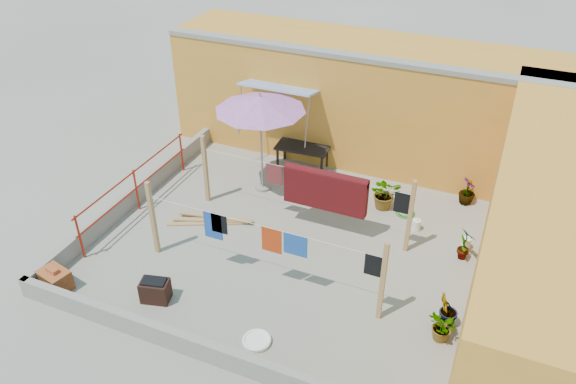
# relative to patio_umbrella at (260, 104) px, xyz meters

# --- Properties ---
(ground) EXTENTS (80.00, 80.00, 0.00)m
(ground) POSITION_rel_patio_umbrella_xyz_m (1.48, -1.82, -2.37)
(ground) COLOR #9E998E
(ground) RESTS_ON ground
(wall_back) EXTENTS (11.00, 3.27, 3.21)m
(wall_back) POSITION_rel_patio_umbrella_xyz_m (1.97, 2.87, -0.76)
(wall_back) COLOR orange
(wall_back) RESTS_ON ground
(wall_right) EXTENTS (2.40, 9.00, 3.20)m
(wall_right) POSITION_rel_patio_umbrella_xyz_m (6.68, -1.82, -0.77)
(wall_right) COLOR orange
(wall_right) RESTS_ON ground
(parapet_front) EXTENTS (8.30, 0.16, 0.44)m
(parapet_front) POSITION_rel_patio_umbrella_xyz_m (1.48, -5.40, -2.15)
(parapet_front) COLOR gray
(parapet_front) RESTS_ON ground
(parapet_left) EXTENTS (0.16, 7.30, 0.44)m
(parapet_left) POSITION_rel_patio_umbrella_xyz_m (-2.60, -1.82, -2.15)
(parapet_left) COLOR gray
(parapet_left) RESTS_ON ground
(red_railing) EXTENTS (0.05, 4.20, 1.10)m
(red_railing) POSITION_rel_patio_umbrella_xyz_m (-2.37, -2.02, -1.65)
(red_railing) COLOR #A22110
(red_railing) RESTS_ON ground
(clothesline_rig) EXTENTS (5.09, 2.35, 1.80)m
(clothesline_rig) POSITION_rel_patio_umbrella_xyz_m (1.97, -1.26, -1.32)
(clothesline_rig) COLOR tan
(clothesline_rig) RESTS_ON ground
(patio_umbrella) EXTENTS (2.34, 2.34, 2.64)m
(patio_umbrella) POSITION_rel_patio_umbrella_xyz_m (0.00, 0.00, 0.00)
(patio_umbrella) COLOR gray
(patio_umbrella) RESTS_ON ground
(outdoor_table) EXTENTS (1.46, 0.81, 0.66)m
(outdoor_table) POSITION_rel_patio_umbrella_xyz_m (0.55, 1.38, -1.77)
(outdoor_table) COLOR black
(outdoor_table) RESTS_ON ground
(brick_stack) EXTENTS (0.69, 0.56, 0.53)m
(brick_stack) POSITION_rel_patio_umbrella_xyz_m (-2.22, -5.02, -2.14)
(brick_stack) COLOR #A25225
(brick_stack) RESTS_ON ground
(lumber_pile) EXTENTS (1.88, 0.91, 0.12)m
(lumber_pile) POSITION_rel_patio_umbrella_xyz_m (-0.50, -1.82, -2.31)
(lumber_pile) COLOR tan
(lumber_pile) RESTS_ON ground
(brazier) EXTENTS (0.62, 0.49, 0.49)m
(brazier) POSITION_rel_patio_umbrella_xyz_m (-0.19, -4.49, -2.13)
(brazier) COLOR black
(brazier) RESTS_ON ground
(white_basin) EXTENTS (0.53, 0.53, 0.09)m
(white_basin) POSITION_rel_patio_umbrella_xyz_m (2.12, -4.71, -2.32)
(white_basin) COLOR white
(white_basin) RESTS_ON ground
(water_jug_a) EXTENTS (0.21, 0.21, 0.33)m
(water_jug_a) POSITION_rel_patio_umbrella_xyz_m (5.18, -0.46, -2.23)
(water_jug_a) COLOR white
(water_jug_a) RESTS_ON ground
(water_jug_b) EXTENTS (0.20, 0.20, 0.31)m
(water_jug_b) POSITION_rel_patio_umbrella_xyz_m (4.02, -0.20, -2.23)
(water_jug_b) COLOR white
(water_jug_b) RESTS_ON ground
(green_hose) EXTENTS (0.47, 0.47, 0.07)m
(green_hose) POSITION_rel_patio_umbrella_xyz_m (3.65, 0.35, -2.34)
(green_hose) COLOR #217D1B
(green_hose) RESTS_ON ground
(plant_back_a) EXTENTS (0.93, 0.88, 0.82)m
(plant_back_a) POSITION_rel_patio_umbrella_xyz_m (3.10, 0.40, -1.96)
(plant_back_a) COLOR #205A19
(plant_back_a) RESTS_ON ground
(plant_back_b) EXTENTS (0.49, 0.49, 0.70)m
(plant_back_b) POSITION_rel_patio_umbrella_xyz_m (4.91, 1.38, -2.02)
(plant_back_b) COLOR #205A19
(plant_back_b) RESTS_ON ground
(plant_right_a) EXTENTS (0.51, 0.54, 0.84)m
(plant_right_a) POSITION_rel_patio_umbrella_xyz_m (5.18, -0.82, -1.95)
(plant_right_a) COLOR #205A19
(plant_right_a) RESTS_ON ground
(plant_right_b) EXTENTS (0.51, 0.54, 0.77)m
(plant_right_b) POSITION_rel_patio_umbrella_xyz_m (5.18, -2.96, -1.98)
(plant_right_b) COLOR #205A19
(plant_right_b) RESTS_ON ground
(plant_right_c) EXTENTS (0.68, 0.70, 0.60)m
(plant_right_c) POSITION_rel_patio_umbrella_xyz_m (5.18, -3.32, -2.07)
(plant_right_c) COLOR #205A19
(plant_right_c) RESTS_ON ground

